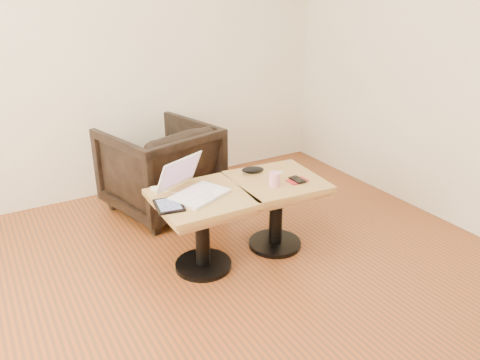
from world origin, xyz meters
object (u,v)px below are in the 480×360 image
side_table_left (202,215)px  armchair (160,168)px  side_table_right (276,196)px  laptop (193,187)px  striped_cup (274,179)px

side_table_left → armchair: (0.10, 1.01, -0.03)m
side_table_right → laptop: bearing=178.8°
striped_cup → side_table_left: bearing=167.8°
striped_cup → armchair: armchair is taller
side_table_left → striped_cup: 0.55m
laptop → striped_cup: (0.54, -0.16, 0.00)m
side_table_right → striped_cup: bearing=-128.6°
armchair → striped_cup: bearing=95.5°
side_table_right → laptop: size_ratio=1.39×
side_table_left → armchair: 1.01m
side_table_left → armchair: armchair is taller
side_table_right → striped_cup: 0.23m
side_table_left → laptop: bearing=120.3°
striped_cup → laptop: bearing=163.1°
side_table_left → armchair: bearing=84.7°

